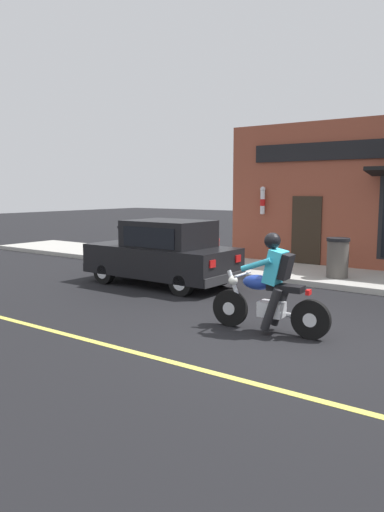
% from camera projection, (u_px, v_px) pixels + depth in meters
% --- Properties ---
extents(ground_plane, '(80.00, 80.00, 0.00)m').
position_uv_depth(ground_plane, '(274.00, 338.00, 7.74)').
color(ground_plane, black).
extents(sidewalk_curb, '(2.60, 22.00, 0.14)m').
position_uv_depth(sidewalk_curb, '(268.00, 270.00, 13.86)').
color(sidewalk_curb, '#ADAAA3').
rests_on(sidewalk_curb, ground).
extents(lane_stripe, '(0.12, 19.80, 0.01)m').
position_uv_depth(lane_stripe, '(56.00, 332.00, 8.07)').
color(lane_stripe, '#D1C64C').
rests_on(lane_stripe, ground).
extents(motorcycle_with_rider, '(0.58, 2.02, 1.62)m').
position_uv_depth(motorcycle_with_rider, '(270.00, 291.00, 7.96)').
color(motorcycle_with_rider, black).
rests_on(motorcycle_with_rider, ground).
extents(car_hatchback, '(1.67, 3.79, 1.57)m').
position_uv_depth(car_hatchback, '(163.00, 254.00, 11.94)').
color(car_hatchback, black).
rests_on(car_hatchback, ground).
extents(trash_bin, '(0.56, 0.56, 0.98)m').
position_uv_depth(trash_bin, '(338.00, 258.00, 12.20)').
color(trash_bin, '#514C47').
rests_on(trash_bin, sidewalk_curb).
extents(fire_hydrant, '(0.36, 0.24, 0.88)m').
position_uv_depth(fire_hydrant, '(216.00, 252.00, 13.74)').
color(fire_hydrant, red).
rests_on(fire_hydrant, sidewalk_curb).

